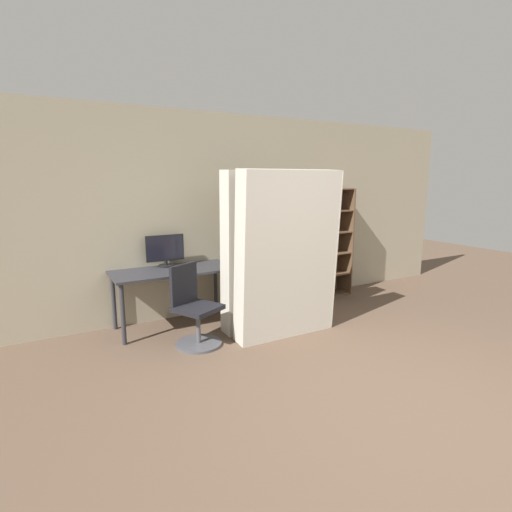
% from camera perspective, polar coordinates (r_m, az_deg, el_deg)
% --- Properties ---
extents(ground_plane, '(16.00, 16.00, 0.00)m').
position_cam_1_polar(ground_plane, '(3.58, 23.64, -20.98)').
color(ground_plane, brown).
extents(wall_back, '(8.00, 0.06, 2.70)m').
position_cam_1_polar(wall_back, '(5.67, -2.88, 6.01)').
color(wall_back, tan).
rests_on(wall_back, ground).
extents(desk, '(1.49, 0.67, 0.74)m').
position_cam_1_polar(desk, '(5.06, -11.70, -2.85)').
color(desk, '#2D2D33').
rests_on(desk, ground).
extents(monitor, '(0.49, 0.19, 0.41)m').
position_cam_1_polar(monitor, '(5.19, -12.85, 0.86)').
color(monitor, black).
rests_on(monitor, desk).
extents(office_chair, '(0.59, 0.59, 0.91)m').
position_cam_1_polar(office_chair, '(4.55, -8.82, -8.09)').
color(office_chair, '#4C4C51').
rests_on(office_chair, ground).
extents(bookshelf, '(0.74, 0.35, 1.69)m').
position_cam_1_polar(bookshelf, '(6.37, 9.43, 1.54)').
color(bookshelf, brown).
rests_on(bookshelf, ground).
extents(mattress_near, '(1.26, 0.36, 1.95)m').
position_cam_1_polar(mattress_near, '(4.60, 4.65, 0.10)').
color(mattress_near, beige).
rests_on(mattress_near, ground).
extents(mattress_far, '(1.26, 0.29, 1.94)m').
position_cam_1_polar(mattress_far, '(4.92, 2.20, 0.79)').
color(mattress_far, beige).
rests_on(mattress_far, ground).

